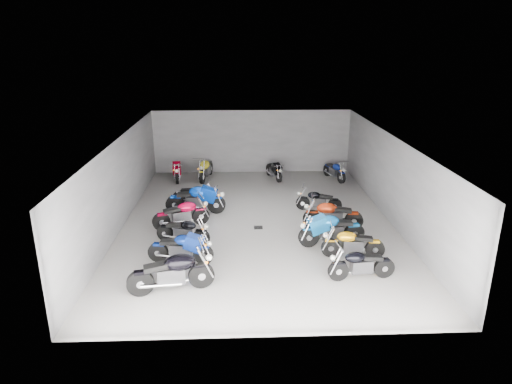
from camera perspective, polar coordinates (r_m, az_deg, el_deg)
ground at (r=17.24m, az=0.21°, el=-3.82°), size 14.00×14.00×0.00m
wall_back at (r=23.47m, az=-0.52°, el=6.32°), size 10.00×0.10×3.20m
wall_left at (r=17.23m, az=-16.64°, el=1.02°), size 0.10×14.00×3.20m
wall_right at (r=17.63m, az=16.69°, el=1.40°), size 0.10×14.00×3.20m
ceiling at (r=16.29m, az=0.23°, el=6.71°), size 10.00×14.00×0.04m
drain_grate at (r=16.77m, az=0.29°, el=-4.45°), size 0.32×0.32×0.01m
motorcycle_left_a at (r=12.72m, az=-10.44°, el=-9.85°), size 2.35×0.71×1.04m
motorcycle_left_b at (r=14.23m, az=-9.33°, el=-6.94°), size 2.05×0.50×0.90m
motorcycle_left_c at (r=15.55m, az=-9.03°, el=-4.81°), size 1.85×0.69×0.84m
motorcycle_left_d at (r=16.87m, az=-9.25°, el=-2.73°), size 2.04×0.85×0.93m
motorcycle_left_e at (r=18.11m, az=-7.48°, el=-0.94°), size 2.38×0.51×1.04m
motorcycle_left_f at (r=19.13m, az=-7.66°, el=-0.28°), size 1.84×0.45×0.81m
motorcycle_right_a at (r=13.49m, az=12.97°, el=-8.77°), size 1.97×0.44×0.87m
motorcycle_right_b at (r=14.70m, az=11.94°, el=-6.31°), size 1.99×0.44×0.87m
motorcycle_right_c at (r=15.41m, az=9.36°, el=-4.67°), size 2.29×0.56×1.01m
motorcycle_right_d at (r=16.76m, az=9.50°, el=-2.83°), size 2.18×0.52×0.96m
motorcycle_right_e at (r=18.41m, az=7.78°, el=-1.05°), size 1.81×0.59×0.81m
motorcycle_back_a at (r=22.65m, az=-9.85°, el=2.74°), size 0.49×2.11×0.93m
motorcycle_back_b at (r=22.52m, az=-6.28°, el=2.90°), size 0.59×2.23×0.99m
motorcycle_back_d at (r=22.51m, az=2.27°, el=2.74°), size 0.68×1.81×0.82m
motorcycle_back_f at (r=22.67m, az=9.80°, el=2.66°), size 0.75×1.88×0.86m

